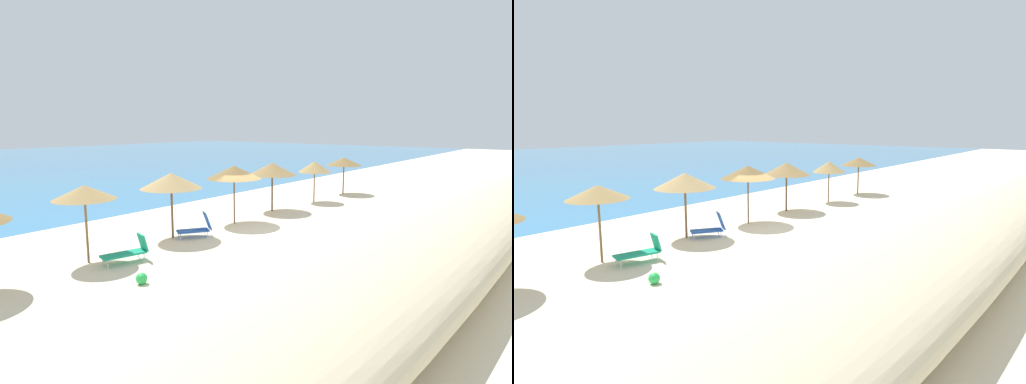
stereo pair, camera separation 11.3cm
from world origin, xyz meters
TOP-DOWN VIEW (x-y plane):
  - ground_plane at (0.00, 0.00)m, footprint 160.00×160.00m
  - dune_ridge at (1.92, -8.59)m, footprint 44.66×5.04m
  - beach_umbrella_1 at (-7.40, 1.48)m, footprint 2.16×2.16m
  - beach_umbrella_2 at (-3.35, 1.68)m, footprint 2.62×2.62m
  - beach_umbrella_3 at (0.35, 1.36)m, footprint 2.70×2.70m
  - beach_umbrella_4 at (3.97, 1.68)m, footprint 2.69×2.69m
  - beach_umbrella_5 at (7.90, 1.26)m, footprint 2.08×2.08m
  - beach_umbrella_6 at (12.02, 1.29)m, footprint 2.46×2.46m
  - lounge_chair_0 at (-2.57, 0.94)m, footprint 1.58×1.30m
  - lounge_chair_1 at (-6.50, 0.38)m, footprint 1.69×0.96m
  - beach_ball at (-7.50, -1.71)m, footprint 0.36×0.36m

SIDE VIEW (x-z plane):
  - ground_plane at x=0.00m, z-range 0.00..0.00m
  - beach_ball at x=-7.50m, z-range 0.00..0.36m
  - lounge_chair_1 at x=-6.50m, z-range -0.07..0.90m
  - lounge_chair_0 at x=-2.57m, z-range -0.11..0.96m
  - dune_ridge at x=1.92m, z-range 0.00..1.94m
  - beach_umbrella_5 at x=7.90m, z-range 0.95..3.55m
  - beach_umbrella_6 at x=12.02m, z-range 1.01..3.60m
  - beach_umbrella_4 at x=3.97m, z-range 1.03..3.79m
  - beach_umbrella_2 at x=-3.35m, z-range 1.08..3.92m
  - beach_umbrella_1 at x=-7.40m, z-range 1.13..3.92m
  - beach_umbrella_3 at x=0.35m, z-range 1.12..4.01m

